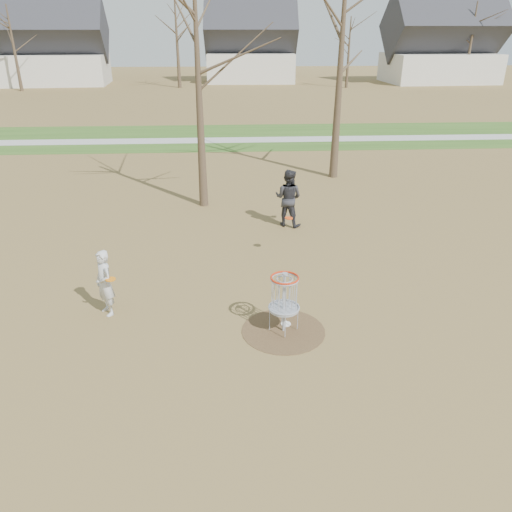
{
  "coord_description": "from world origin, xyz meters",
  "views": [
    {
      "loc": [
        -1.13,
        -9.02,
        5.94
      ],
      "look_at": [
        -0.5,
        1.5,
        1.1
      ],
      "focal_mm": 35.0,
      "sensor_mm": 36.0,
      "label": 1
    }
  ],
  "objects_px": {
    "player_standing": "(104,283)",
    "disc_grounded": "(286,324)",
    "disc_golf_basket": "(284,294)",
    "player_throwing": "(288,198)"
  },
  "relations": [
    {
      "from": "player_standing",
      "to": "disc_golf_basket",
      "type": "xyz_separation_m",
      "value": [
        3.91,
        -0.97,
        0.14
      ]
    },
    {
      "from": "player_throwing",
      "to": "disc_golf_basket",
      "type": "distance_m",
      "value": 6.33
    },
    {
      "from": "disc_grounded",
      "to": "disc_golf_basket",
      "type": "distance_m",
      "value": 0.93
    },
    {
      "from": "player_standing",
      "to": "disc_grounded",
      "type": "distance_m",
      "value": 4.13
    },
    {
      "from": "player_throwing",
      "to": "disc_grounded",
      "type": "bearing_deg",
      "value": 110.12
    },
    {
      "from": "disc_grounded",
      "to": "disc_golf_basket",
      "type": "bearing_deg",
      "value": -108.89
    },
    {
      "from": "disc_grounded",
      "to": "disc_golf_basket",
      "type": "xyz_separation_m",
      "value": [
        -0.08,
        -0.24,
        0.89
      ]
    },
    {
      "from": "disc_golf_basket",
      "to": "disc_grounded",
      "type": "bearing_deg",
      "value": 71.11
    },
    {
      "from": "player_standing",
      "to": "disc_golf_basket",
      "type": "relative_size",
      "value": 1.14
    },
    {
      "from": "player_standing",
      "to": "disc_golf_basket",
      "type": "height_order",
      "value": "player_standing"
    }
  ]
}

